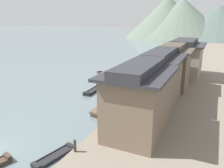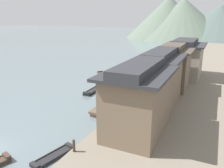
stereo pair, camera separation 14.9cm
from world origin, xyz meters
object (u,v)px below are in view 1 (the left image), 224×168
(boat_upstream_distant, at_px, (109,108))
(boat_moored_second, at_px, (93,91))
(boat_moored_nearest, at_px, (152,75))
(boat_crossing_west, at_px, (104,74))
(house_waterfront_second, at_px, (159,78))
(mooring_post_dock_far, at_px, (150,81))
(house_waterfront_tall, at_px, (171,67))
(mooring_post_dock_mid, at_px, (128,100))
(mooring_post_dock_near, at_px, (75,146))
(boat_moored_far, at_px, (126,93))
(house_waterfront_narrow, at_px, (183,59))
(boat_moored_third, at_px, (157,69))
(boat_midriver_upstream, at_px, (168,61))
(boat_midriver_drifting, at_px, (54,156))
(house_waterfront_nearest, at_px, (138,100))

(boat_upstream_distant, bearing_deg, boat_moored_second, 134.33)
(boat_moored_nearest, height_order, boat_crossing_west, boat_crossing_west)
(house_waterfront_second, distance_m, mooring_post_dock_far, 8.70)
(boat_crossing_west, relative_size, house_waterfront_tall, 0.74)
(house_waterfront_tall, relative_size, mooring_post_dock_mid, 7.72)
(boat_upstream_distant, distance_m, mooring_post_dock_near, 10.57)
(boat_moored_nearest, height_order, boat_moored_far, boat_moored_nearest)
(boat_upstream_distant, bearing_deg, boat_crossing_west, 118.74)
(boat_upstream_distant, relative_size, house_waterfront_second, 0.74)
(house_waterfront_second, bearing_deg, boat_moored_nearest, 107.30)
(boat_crossing_west, bearing_deg, mooring_post_dock_far, -22.84)
(mooring_post_dock_near, bearing_deg, boat_moored_second, 114.85)
(house_waterfront_narrow, bearing_deg, mooring_post_dock_near, -98.11)
(boat_moored_third, bearing_deg, boat_moored_nearest, -83.81)
(house_waterfront_tall, relative_size, mooring_post_dock_near, 6.22)
(boat_midriver_upstream, relative_size, boat_crossing_west, 0.99)
(boat_midriver_upstream, distance_m, mooring_post_dock_far, 23.46)
(boat_upstream_distant, xyz_separation_m, boat_crossing_west, (-7.78, 14.19, 0.10))
(boat_moored_third, relative_size, house_waterfront_narrow, 0.63)
(boat_moored_nearest, distance_m, boat_moored_far, 11.36)
(house_waterfront_tall, bearing_deg, boat_moored_third, 110.58)
(boat_moored_far, xyz_separation_m, boat_crossing_west, (-7.60, 8.04, 0.05))
(boat_moored_nearest, bearing_deg, boat_upstream_distant, -91.67)
(boat_moored_second, bearing_deg, boat_moored_far, 12.05)
(boat_midriver_drifting, relative_size, house_waterfront_second, 0.50)
(boat_moored_third, relative_size, boat_midriver_drifting, 1.29)
(mooring_post_dock_far, bearing_deg, mooring_post_dock_mid, -90.00)
(boat_moored_nearest, height_order, mooring_post_dock_near, mooring_post_dock_near)
(boat_moored_nearest, height_order, mooring_post_dock_far, mooring_post_dock_far)
(mooring_post_dock_mid, bearing_deg, mooring_post_dock_near, -90.00)
(boat_moored_third, height_order, mooring_post_dock_mid, mooring_post_dock_mid)
(boat_midriver_upstream, xyz_separation_m, house_waterfront_narrow, (5.74, -17.03, 3.76))
(boat_moored_second, bearing_deg, boat_upstream_distant, -45.67)
(boat_crossing_west, bearing_deg, boat_upstream_distant, -61.26)
(house_waterfront_tall, distance_m, mooring_post_dock_mid, 9.16)
(mooring_post_dock_near, bearing_deg, house_waterfront_second, 76.16)
(boat_moored_far, relative_size, house_waterfront_second, 0.54)
(boat_moored_nearest, bearing_deg, boat_moored_third, 96.19)
(boat_moored_second, xyz_separation_m, house_waterfront_nearest, (10.35, -10.51, 3.74))
(house_waterfront_nearest, xyz_separation_m, mooring_post_dock_mid, (-3.22, 6.10, -2.60))
(boat_crossing_west, height_order, mooring_post_dock_mid, mooring_post_dock_mid)
(mooring_post_dock_near, height_order, mooring_post_dock_mid, mooring_post_dock_near)
(boat_moored_far, height_order, boat_midriver_upstream, boat_moored_far)
(boat_crossing_west, relative_size, house_waterfront_narrow, 0.57)
(boat_moored_third, xyz_separation_m, house_waterfront_tall, (5.55, -14.79, 3.82))
(boat_midriver_upstream, distance_m, mooring_post_dock_near, 43.70)
(boat_midriver_drifting, relative_size, house_waterfront_tall, 0.63)
(boat_midriver_drifting, distance_m, boat_crossing_west, 25.97)
(boat_midriver_drifting, relative_size, house_waterfront_narrow, 0.49)
(boat_upstream_distant, height_order, house_waterfront_tall, house_waterfront_tall)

